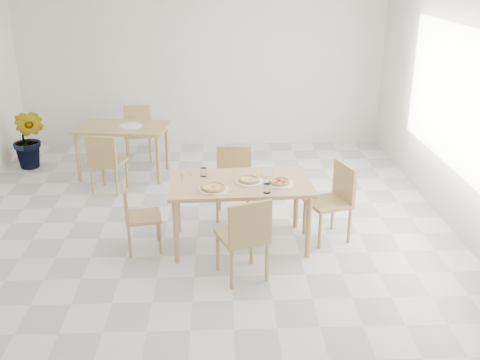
{
  "coord_description": "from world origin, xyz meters",
  "views": [
    {
      "loc": [
        0.27,
        -5.78,
        2.97
      ],
      "look_at": [
        0.49,
        -0.18,
        0.77
      ],
      "focal_mm": 42.0,
      "sensor_mm": 36.0,
      "label": 1
    }
  ],
  "objects_px": {
    "pizza_pepperoni": "(279,181)",
    "tumbler_b": "(267,188)",
    "plate_pepperoni": "(279,183)",
    "chair_east": "(335,196)",
    "main_table": "(240,189)",
    "chair_back_s": "(106,160)",
    "potted_plant": "(29,139)",
    "second_table": "(122,133)",
    "plate_mushroom": "(249,182)",
    "plate_empty": "(130,126)",
    "chair_north": "(233,177)",
    "napkin_holder": "(267,171)",
    "plate_margherita": "(213,189)",
    "pizza_mushroom": "(249,180)",
    "pizza_margherita": "(213,187)",
    "chair_west": "(136,213)",
    "chair_back_n": "(138,129)",
    "tumbler_a": "(204,172)",
    "chair_south": "(245,234)"
  },
  "relations": [
    {
      "from": "plate_pepperoni",
      "to": "pizza_pepperoni",
      "type": "bearing_deg",
      "value": -26.57
    },
    {
      "from": "chair_north",
      "to": "second_table",
      "type": "bearing_deg",
      "value": 142.09
    },
    {
      "from": "chair_west",
      "to": "pizza_margherita",
      "type": "height_order",
      "value": "pizza_margherita"
    },
    {
      "from": "plate_pepperoni",
      "to": "plate_empty",
      "type": "xyz_separation_m",
      "value": [
        -1.9,
        2.3,
        0.0
      ]
    },
    {
      "from": "pizza_pepperoni",
      "to": "plate_empty",
      "type": "height_order",
      "value": "pizza_pepperoni"
    },
    {
      "from": "chair_back_n",
      "to": "chair_east",
      "type": "bearing_deg",
      "value": -55.44
    },
    {
      "from": "chair_north",
      "to": "potted_plant",
      "type": "xyz_separation_m",
      "value": [
        -3.02,
        1.79,
        -0.04
      ]
    },
    {
      "from": "pizza_mushroom",
      "to": "second_table",
      "type": "relative_size",
      "value": 0.22
    },
    {
      "from": "chair_east",
      "to": "potted_plant",
      "type": "xyz_separation_m",
      "value": [
        -4.14,
        2.46,
        -0.05
      ]
    },
    {
      "from": "plate_empty",
      "to": "plate_pepperoni",
      "type": "bearing_deg",
      "value": -50.39
    },
    {
      "from": "tumbler_a",
      "to": "tumbler_b",
      "type": "height_order",
      "value": "tumbler_b"
    },
    {
      "from": "plate_mushroom",
      "to": "pizza_mushroom",
      "type": "bearing_deg",
      "value": -90.0
    },
    {
      "from": "pizza_mushroom",
      "to": "pizza_pepperoni",
      "type": "xyz_separation_m",
      "value": [
        0.32,
        -0.07,
        0.0
      ]
    },
    {
      "from": "main_table",
      "to": "chair_back_n",
      "type": "distance_m",
      "value": 3.36
    },
    {
      "from": "plate_pepperoni",
      "to": "chair_back_n",
      "type": "xyz_separation_m",
      "value": [
        -1.92,
        3.08,
        -0.27
      ]
    },
    {
      "from": "main_table",
      "to": "chair_back_s",
      "type": "bearing_deg",
      "value": 135.89
    },
    {
      "from": "plate_pepperoni",
      "to": "second_table",
      "type": "relative_size",
      "value": 0.22
    },
    {
      "from": "plate_margherita",
      "to": "plate_mushroom",
      "type": "height_order",
      "value": "same"
    },
    {
      "from": "napkin_holder",
      "to": "plate_margherita",
      "type": "bearing_deg",
      "value": -149.22
    },
    {
      "from": "chair_west",
      "to": "chair_back_s",
      "type": "relative_size",
      "value": 0.92
    },
    {
      "from": "plate_pepperoni",
      "to": "chair_east",
      "type": "bearing_deg",
      "value": 18.37
    },
    {
      "from": "napkin_holder",
      "to": "chair_south",
      "type": "bearing_deg",
      "value": -108.73
    },
    {
      "from": "chair_west",
      "to": "plate_margherita",
      "type": "bearing_deg",
      "value": -110.0
    },
    {
      "from": "plate_mushroom",
      "to": "plate_empty",
      "type": "relative_size",
      "value": 0.96
    },
    {
      "from": "chair_east",
      "to": "potted_plant",
      "type": "height_order",
      "value": "potted_plant"
    },
    {
      "from": "main_table",
      "to": "plate_margherita",
      "type": "bearing_deg",
      "value": -144.22
    },
    {
      "from": "pizza_margherita",
      "to": "tumbler_b",
      "type": "bearing_deg",
      "value": -9.32
    },
    {
      "from": "main_table",
      "to": "potted_plant",
      "type": "height_order",
      "value": "potted_plant"
    },
    {
      "from": "napkin_holder",
      "to": "chair_back_n",
      "type": "distance_m",
      "value": 3.39
    },
    {
      "from": "plate_pepperoni",
      "to": "plate_margherita",
      "type": "bearing_deg",
      "value": -168.91
    },
    {
      "from": "plate_mushroom",
      "to": "second_table",
      "type": "distance_m",
      "value": 2.82
    },
    {
      "from": "pizza_margherita",
      "to": "pizza_pepperoni",
      "type": "xyz_separation_m",
      "value": [
        0.7,
        0.14,
        0.0
      ]
    },
    {
      "from": "pizza_margherita",
      "to": "napkin_holder",
      "type": "distance_m",
      "value": 0.7
    },
    {
      "from": "tumbler_b",
      "to": "plate_pepperoni",
      "type": "bearing_deg",
      "value": 56.02
    },
    {
      "from": "tumbler_a",
      "to": "plate_empty",
      "type": "distance_m",
      "value": 2.3
    },
    {
      "from": "chair_west",
      "to": "pizza_pepperoni",
      "type": "bearing_deg",
      "value": -100.62
    },
    {
      "from": "pizza_pepperoni",
      "to": "tumbler_b",
      "type": "bearing_deg",
      "value": -123.98
    },
    {
      "from": "main_table",
      "to": "plate_empty",
      "type": "distance_m",
      "value": 2.66
    },
    {
      "from": "main_table",
      "to": "pizza_pepperoni",
      "type": "xyz_separation_m",
      "value": [
        0.42,
        -0.09,
        0.11
      ]
    },
    {
      "from": "chair_back_n",
      "to": "plate_empty",
      "type": "xyz_separation_m",
      "value": [
        0.02,
        -0.79,
        0.27
      ]
    },
    {
      "from": "chair_back_n",
      "to": "chair_back_s",
      "type": "bearing_deg",
      "value": -106.52
    },
    {
      "from": "chair_south",
      "to": "main_table",
      "type": "bearing_deg",
      "value": -108.9
    },
    {
      "from": "chair_south",
      "to": "pizza_pepperoni",
      "type": "relative_size",
      "value": 2.91
    },
    {
      "from": "tumbler_a",
      "to": "plate_pepperoni",
      "type": "bearing_deg",
      "value": -18.39
    },
    {
      "from": "plate_margherita",
      "to": "pizza_margherita",
      "type": "height_order",
      "value": "pizza_margherita"
    },
    {
      "from": "chair_east",
      "to": "second_table",
      "type": "xyz_separation_m",
      "value": [
        -2.67,
        2.09,
        0.14
      ]
    },
    {
      "from": "pizza_mushroom",
      "to": "main_table",
      "type": "bearing_deg",
      "value": 167.44
    },
    {
      "from": "chair_north",
      "to": "napkin_holder",
      "type": "xyz_separation_m",
      "value": [
        0.35,
        -0.65,
        0.32
      ]
    },
    {
      "from": "second_table",
      "to": "chair_back_n",
      "type": "distance_m",
      "value": 0.8
    },
    {
      "from": "main_table",
      "to": "chair_north",
      "type": "distance_m",
      "value": 0.82
    }
  ]
}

